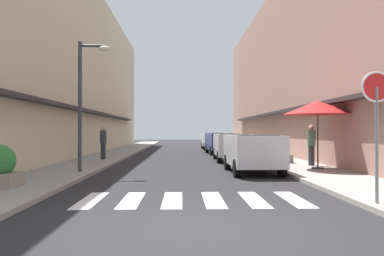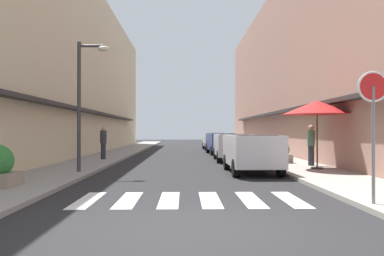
% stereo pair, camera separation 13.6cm
% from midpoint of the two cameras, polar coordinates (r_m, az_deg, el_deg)
% --- Properties ---
extents(ground_plane, '(99.79, 99.79, 0.00)m').
position_cam_midpoint_polar(ground_plane, '(24.57, -0.67, -4.23)').
color(ground_plane, '#232326').
extents(sidewalk_left, '(2.59, 63.50, 0.12)m').
position_cam_midpoint_polar(sidewalk_left, '(24.99, -11.75, -4.02)').
color(sidewalk_left, gray).
rests_on(sidewalk_left, ground_plane).
extents(sidewalk_right, '(2.59, 63.50, 0.12)m').
position_cam_midpoint_polar(sidewalk_right, '(25.06, 10.37, -4.01)').
color(sidewalk_right, '#9E998E').
rests_on(sidewalk_right, ground_plane).
extents(building_row_left, '(5.50, 42.82, 11.54)m').
position_cam_midpoint_polar(building_row_left, '(27.43, -19.12, 8.27)').
color(building_row_left, beige).
rests_on(building_row_left, ground_plane).
extents(building_row_right, '(5.50, 42.82, 11.59)m').
position_cam_midpoint_polar(building_row_right, '(27.55, 17.65, 8.28)').
color(building_row_right, '#A87A6B').
rests_on(building_row_right, ground_plane).
extents(crosswalk, '(5.20, 2.20, 0.01)m').
position_cam_midpoint_polar(crosswalk, '(9.16, 0.09, -10.55)').
color(crosswalk, silver).
rests_on(crosswalk, ground_plane).
extents(parked_car_near, '(1.84, 3.98, 1.47)m').
position_cam_midpoint_polar(parked_car_near, '(14.96, 9.03, -3.11)').
color(parked_car_near, silver).
rests_on(parked_car_near, ground_plane).
extents(parked_car_mid, '(1.88, 4.31, 1.47)m').
position_cam_midpoint_polar(parked_car_mid, '(20.96, 6.11, -2.35)').
color(parked_car_mid, silver).
rests_on(parked_car_mid, ground_plane).
extents(parked_car_far, '(1.97, 4.27, 1.47)m').
position_cam_midpoint_polar(parked_car_far, '(27.06, 4.47, -1.93)').
color(parked_car_far, navy).
rests_on(parked_car_far, ground_plane).
extents(parked_car_distant, '(1.88, 4.36, 1.47)m').
position_cam_midpoint_polar(parked_car_distant, '(33.68, 3.37, -1.65)').
color(parked_car_distant, silver).
rests_on(parked_car_distant, ground_plane).
extents(round_street_sign, '(0.65, 0.07, 2.73)m').
position_cam_midpoint_polar(round_street_sign, '(8.83, 25.56, 3.50)').
color(round_street_sign, slate).
rests_on(round_street_sign, sidewalk_right).
extents(street_lamp, '(1.19, 0.28, 4.80)m').
position_cam_midpoint_polar(street_lamp, '(14.87, -15.31, 5.27)').
color(street_lamp, '#38383D').
rests_on(street_lamp, sidewalk_left).
extents(cafe_umbrella, '(2.76, 2.76, 2.70)m').
position_cam_midpoint_polar(cafe_umbrella, '(16.11, 18.20, 2.85)').
color(cafe_umbrella, '#262626').
rests_on(cafe_umbrella, sidewalk_right).
extents(planter_midblock, '(0.86, 0.86, 0.99)m').
position_cam_midpoint_polar(planter_midblock, '(18.83, 13.31, -3.65)').
color(planter_midblock, gray).
rests_on(planter_midblock, sidewalk_right).
extents(pedestrian_walking_near, '(0.34, 0.34, 1.76)m').
position_cam_midpoint_polar(pedestrian_walking_near, '(17.57, 17.38, -2.27)').
color(pedestrian_walking_near, '#282B33').
rests_on(pedestrian_walking_near, sidewalk_right).
extents(pedestrian_walking_far, '(0.34, 0.34, 1.76)m').
position_cam_midpoint_polar(pedestrian_walking_far, '(21.06, -12.77, -1.99)').
color(pedestrian_walking_far, '#282B33').
rests_on(pedestrian_walking_far, sidewalk_left).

